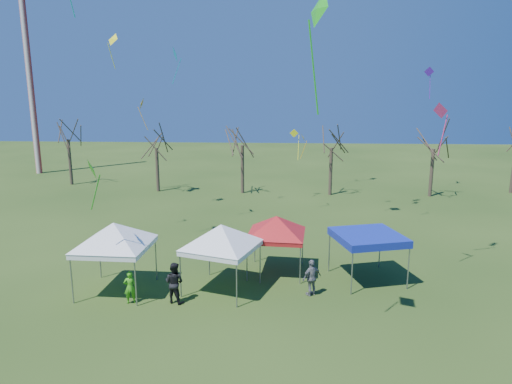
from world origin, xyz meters
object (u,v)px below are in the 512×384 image
(tent_white_west, at_px, (114,227))
(tent_white_mid, at_px, (221,229))
(tree_4, at_px, (435,132))
(tent_blue, at_px, (368,237))
(tree_2, at_px, (242,128))
(radio_mast, at_px, (29,66))
(tree_0, at_px, (67,123))
(person_grey, at_px, (312,278))
(person_dark, at_px, (174,283))
(person_green, at_px, (130,287))
(tree_1, at_px, (156,132))
(tree_3, at_px, (332,131))
(tent_red, at_px, (276,220))

(tent_white_west, distance_m, tent_white_mid, 5.12)
(tree_4, xyz_separation_m, tent_blue, (-9.40, -20.27, -3.76))
(tree_2, bearing_deg, radio_mast, 159.43)
(radio_mast, xyz_separation_m, tree_0, (7.15, -6.62, -6.01))
(radio_mast, bearing_deg, person_grey, -46.16)
(person_dark, bearing_deg, tent_white_mid, -124.97)
(tree_2, distance_m, person_dark, 24.43)
(tree_2, xyz_separation_m, tree_4, (17.72, -0.38, -0.23))
(tent_white_west, relative_size, tent_blue, 1.16)
(person_green, distance_m, person_dark, 2.04)
(tree_4, bearing_deg, tree_1, 178.58)
(radio_mast, distance_m, tree_3, 36.04)
(tree_4, bearing_deg, tent_white_mid, -127.25)
(tree_0, relative_size, person_dark, 4.36)
(tree_0, xyz_separation_m, person_grey, (23.86, -25.68, -5.59))
(radio_mast, height_order, person_grey, radio_mast)
(tree_4, bearing_deg, tree_3, 179.74)
(tree_3, bearing_deg, tent_red, -103.70)
(tent_red, distance_m, tent_blue, 4.79)
(tree_0, relative_size, person_grey, 4.71)
(radio_mast, xyz_separation_m, tree_3, (34.03, -9.96, -6.42))
(tree_3, relative_size, tree_4, 1.00)
(tree_4, relative_size, person_green, 5.10)
(tree_0, bearing_deg, person_dark, -56.88)
(tree_3, xyz_separation_m, tree_4, (9.32, -0.04, -0.02))
(tree_1, xyz_separation_m, tent_blue, (16.72, -20.92, -3.49))
(tree_1, bearing_deg, tent_white_west, -79.38)
(tent_blue, height_order, person_dark, tent_blue)
(tree_1, height_order, tree_2, tree_2)
(tree_2, relative_size, tent_red, 1.99)
(tree_1, height_order, person_green, tree_1)
(tree_0, height_order, person_green, tree_0)
(tree_3, bearing_deg, tree_4, -0.26)
(tree_4, height_order, person_green, tree_4)
(tree_3, relative_size, person_dark, 4.09)
(person_grey, bearing_deg, tree_0, -82.63)
(radio_mast, distance_m, tent_blue, 46.62)
(person_green, bearing_deg, person_dark, 166.10)
(tree_0, height_order, tree_1, tree_0)
(tree_4, relative_size, tent_blue, 2.01)
(person_grey, bearing_deg, person_dark, -25.32)
(tent_white_west, relative_size, tent_white_mid, 1.09)
(tent_white_mid, distance_m, tent_red, 3.57)
(tree_4, xyz_separation_m, person_grey, (-12.34, -22.30, -5.16))
(tent_white_west, bearing_deg, person_dark, -18.67)
(tree_3, xyz_separation_m, person_dark, (-9.38, -23.49, -5.11))
(tree_3, xyz_separation_m, person_grey, (-3.02, -22.34, -5.18))
(tree_4, relative_size, tent_white_west, 1.73)
(tent_white_west, bearing_deg, tree_3, 60.93)
(person_green, height_order, person_dark, person_dark)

